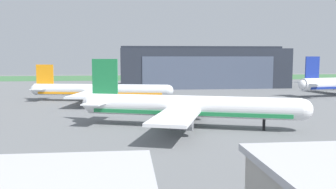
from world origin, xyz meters
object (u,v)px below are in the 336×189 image
(airliner_near_right, at_px, (190,107))
(fuel_bowser, at_px, (218,101))
(maintenance_hangar, at_px, (202,67))
(airliner_far_left, at_px, (100,90))

(airliner_near_right, height_order, fuel_bowser, airliner_near_right)
(airliner_near_right, bearing_deg, fuel_bowser, 67.00)
(maintenance_hangar, xyz_separation_m, airliner_far_left, (-43.77, -52.76, -5.53))
(maintenance_hangar, bearing_deg, airliner_far_left, -129.68)
(airliner_near_right, xyz_separation_m, fuel_bowser, (13.98, 32.93, -2.93))
(airliner_far_left, distance_m, fuel_bowser, 37.50)
(airliner_far_left, xyz_separation_m, fuel_bowser, (35.28, -12.50, -2.29))
(airliner_far_left, height_order, fuel_bowser, airliner_far_left)
(maintenance_hangar, height_order, fuel_bowser, maintenance_hangar)
(airliner_near_right, xyz_separation_m, airliner_far_left, (-21.31, 45.43, -0.64))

